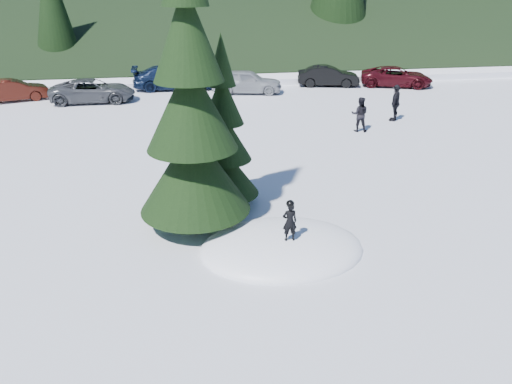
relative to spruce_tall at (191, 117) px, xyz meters
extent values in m
plane|color=white|center=(2.20, -1.80, -3.32)|extent=(200.00, 200.00, 0.00)
ellipsoid|color=white|center=(2.20, -1.80, -3.32)|extent=(4.48, 3.52, 0.96)
cylinder|color=black|center=(0.00, 0.00, -2.62)|extent=(0.38, 0.38, 1.40)
cone|color=black|center=(0.00, 0.00, -1.53)|extent=(3.20, 3.20, 2.46)
cone|color=black|center=(0.00, 0.00, 0.33)|extent=(2.54, 2.54, 2.46)
cone|color=black|center=(0.00, 0.00, 2.19)|extent=(1.88, 1.88, 2.46)
cylinder|color=black|center=(1.00, 1.40, -2.82)|extent=(0.26, 0.26, 1.00)
cone|color=black|center=(1.00, 1.40, -2.16)|extent=(2.20, 2.20, 1.52)
cone|color=black|center=(1.00, 1.40, -1.01)|extent=(1.75, 1.75, 1.52)
cone|color=black|center=(1.00, 1.40, 0.14)|extent=(1.29, 1.29, 1.52)
cone|color=black|center=(1.00, 1.40, 1.29)|extent=(0.84, 0.84, 1.52)
imported|color=black|center=(2.31, -2.16, -2.31)|extent=(0.39, 0.26, 1.06)
imported|color=black|center=(8.27, 8.73, -2.50)|extent=(0.96, 0.86, 1.65)
imported|color=black|center=(10.75, 10.29, -2.39)|extent=(1.00, 1.15, 1.86)
imported|color=#361009|center=(-9.79, 18.24, -2.67)|extent=(4.16, 2.56, 1.29)
imported|color=#45474C|center=(-5.11, 17.22, -2.64)|extent=(4.86, 2.24, 1.35)
imported|color=#0E1A34|center=(-0.33, 20.19, -2.55)|extent=(5.29, 2.16, 1.54)
imported|color=#94989C|center=(4.24, 18.15, -2.57)|extent=(4.66, 2.59, 1.50)
imported|color=black|center=(10.04, 19.50, -2.64)|extent=(4.33, 2.30, 1.36)
imported|color=#3A0A10|center=(14.57, 18.66, -2.66)|extent=(5.19, 3.72, 1.31)
camera|label=1|loc=(-0.45, -13.36, 3.47)|focal=35.00mm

